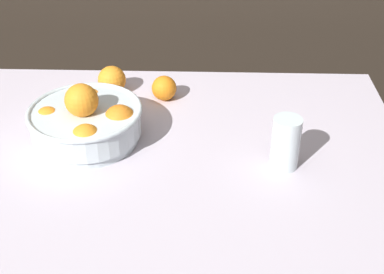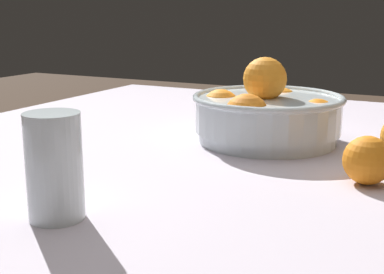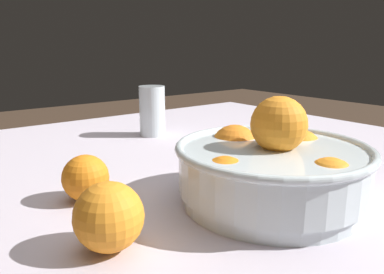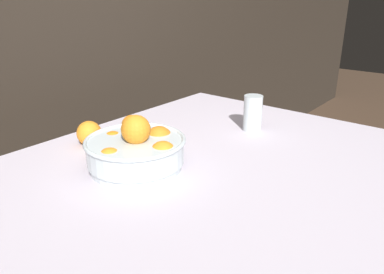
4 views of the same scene
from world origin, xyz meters
The scene contains 4 objects.
dining_table centered at (0.00, 0.00, 0.71)m, with size 1.39×1.08×0.78m.
fruit_bowl centered at (-0.12, 0.15, 0.83)m, with size 0.29×0.29×0.16m.
juice_glass centered at (0.37, 0.05, 0.83)m, with size 0.07×0.07×0.13m.
orange_loose_front centered at (0.06, 0.36, 0.81)m, with size 0.07×0.07×0.07m, color orange.
Camera 2 is at (0.84, 0.48, 1.02)m, focal length 50.00 mm.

